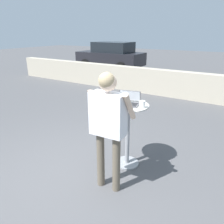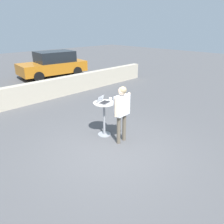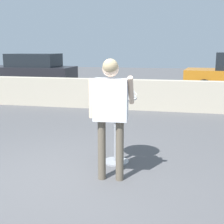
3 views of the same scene
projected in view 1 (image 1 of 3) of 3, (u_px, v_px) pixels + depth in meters
ground_plane at (72, 178)px, 3.40m from camera, size 50.00×50.00×0.00m
pavement_kerb at (176, 84)px, 7.44m from camera, size 15.15×0.35×0.90m
cafe_table at (128, 126)px, 3.53m from camera, size 0.65×0.65×1.08m
laptop at (128, 102)px, 3.41m from camera, size 0.40×0.37×0.20m
coffee_mug at (142, 104)px, 3.24m from camera, size 0.13×0.09×0.11m
standing_person at (108, 118)px, 2.84m from camera, size 0.60×0.39×1.69m
parked_car_further_down at (111, 56)px, 12.85m from camera, size 3.92×1.87×1.57m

